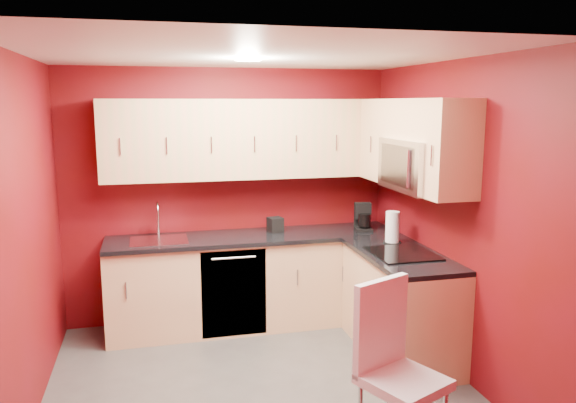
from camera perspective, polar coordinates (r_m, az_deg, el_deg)
name	(u,v)px	position (r m, az deg, el deg)	size (l,w,h in m)	color
floor	(259,384)	(4.61, -3.01, -18.02)	(3.20, 3.20, 0.00)	#474542
ceiling	(255,54)	(4.09, -3.33, 14.69)	(3.20, 3.20, 0.00)	white
wall_back	(229,196)	(5.63, -6.03, 0.58)	(3.20, 3.20, 0.00)	#600914
wall_front	(315,293)	(2.77, 2.76, -9.31)	(3.20, 3.20, 0.00)	#600914
wall_left	(24,240)	(4.19, -25.24, -3.59)	(3.00, 3.00, 0.00)	#600914
wall_right	(451,217)	(4.73, 16.24, -1.56)	(3.00, 3.00, 0.00)	#600914
base_cabinets_back	(255,282)	(5.56, -3.38, -8.14)	(2.80, 0.60, 0.87)	#E0B780
base_cabinets_right	(400,306)	(5.03, 11.33, -10.33)	(0.60, 1.30, 0.87)	#E0B780
countertop_back	(255,237)	(5.42, -3.40, -3.62)	(2.80, 0.63, 0.04)	black
countertop_right	(401,255)	(4.87, 11.43, -5.38)	(0.63, 1.27, 0.04)	black
upper_cabinets_back	(251,139)	(5.42, -3.78, 6.38)	(2.80, 0.35, 0.75)	tan
upper_cabinets_right	(410,136)	(4.96, 12.28, 6.56)	(0.35, 1.55, 0.75)	tan
microwave	(419,165)	(4.75, 13.12, 3.63)	(0.42, 0.76, 0.42)	silver
cooktop	(403,254)	(4.83, 11.56, -5.20)	(0.50, 0.55, 0.01)	black
sink	(159,236)	(5.34, -12.99, -3.47)	(0.52, 0.42, 0.35)	silver
dishwasher_front	(234,293)	(5.25, -5.51, -9.28)	(0.60, 0.02, 0.82)	black
downlight	(248,60)	(4.38, -4.08, 14.16)	(0.20, 0.20, 0.01)	white
coffee_maker	(364,217)	(5.63, 7.69, -1.57)	(0.16, 0.21, 0.27)	black
napkin_holder	(275,225)	(5.53, -1.31, -2.37)	(0.13, 0.13, 0.14)	black
paper_towel	(392,227)	(5.16, 10.56, -2.60)	(0.17, 0.17, 0.29)	white
dining_chair	(404,372)	(3.65, 11.67, -16.62)	(0.44, 0.46, 1.08)	silver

